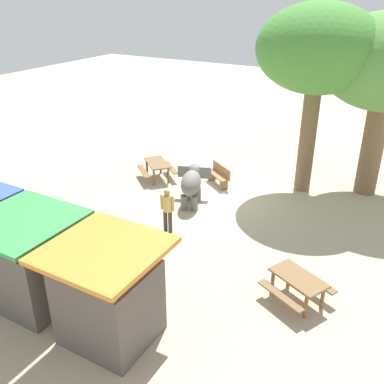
# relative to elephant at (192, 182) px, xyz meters

# --- Properties ---
(ground_plane) EXTENTS (60.00, 60.00, 0.00)m
(ground_plane) POSITION_rel_elephant_xyz_m (-0.63, -0.98, -0.88)
(ground_plane) COLOR #BAA88C
(elephant) EXTENTS (1.53, 1.99, 1.38)m
(elephant) POSITION_rel_elephant_xyz_m (0.00, 0.00, 0.00)
(elephant) COLOR slate
(elephant) RESTS_ON ground_plane
(person_handler) EXTENTS (0.51, 0.32, 1.62)m
(person_handler) POSITION_rel_elephant_xyz_m (-0.38, 2.33, 0.06)
(person_handler) COLOR #3F3833
(person_handler) RESTS_ON ground_plane
(shade_tree_main) EXTENTS (4.64, 4.25, 7.29)m
(shade_tree_main) POSITION_rel_elephant_xyz_m (-3.37, -3.41, 4.67)
(shade_tree_main) COLOR brown
(shade_tree_main) RESTS_ON ground_plane
(wooden_bench) EXTENTS (1.38, 1.12, 0.88)m
(wooden_bench) POSITION_rel_elephant_xyz_m (-0.16, -2.07, -0.41)
(wooden_bench) COLOR olive
(wooden_bench) RESTS_ON ground_plane
(picnic_table_near) EXTENTS (2.10, 2.10, 0.78)m
(picnic_table_near) POSITION_rel_elephant_xyz_m (2.48, -1.29, -0.30)
(picnic_table_near) COLOR brown
(picnic_table_near) RESTS_ON ground_plane
(picnic_table_far) EXTENTS (2.00, 1.99, 0.78)m
(picnic_table_far) POSITION_rel_elephant_xyz_m (-5.34, 3.67, -0.30)
(picnic_table_far) COLOR brown
(picnic_table_far) RESTS_ON ground_plane
(market_stall_orange) EXTENTS (2.50, 2.50, 2.52)m
(market_stall_orange) POSITION_rel_elephant_xyz_m (-1.85, 7.15, 0.26)
(market_stall_orange) COLOR #59514C
(market_stall_orange) RESTS_ON ground_plane
(market_stall_green) EXTENTS (2.50, 2.50, 2.52)m
(market_stall_green) POSITION_rel_elephant_xyz_m (0.75, 7.15, 0.26)
(market_stall_green) COLOR #59514C
(market_stall_green) RESTS_ON ground_plane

